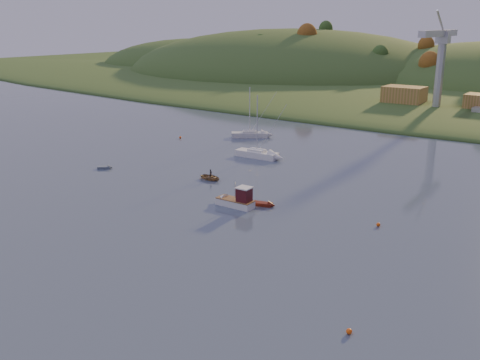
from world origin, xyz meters
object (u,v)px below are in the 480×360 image
Objects in this scene: grey_dinghy at (107,168)px; sailboat_near at (250,134)px; fishing_boat at (233,200)px; canoe at (211,177)px; sailboat_far at (257,153)px; red_tender at (267,205)px.

sailboat_near is at bearing 45.95° from grey_dinghy.
fishing_boat is 13.46m from canoe.
sailboat_far reaches higher than grey_dinghy.
sailboat_far is 28.13m from red_tender.
grey_dinghy is (-16.70, -22.07, -0.56)m from sailboat_far.
red_tender is at bearing -36.97° from grey_dinghy.
canoe is 1.42× the size of grey_dinghy.
sailboat_near is 2.90× the size of canoe.
sailboat_near is (-24.48, 39.57, -0.17)m from fishing_boat.
sailboat_near reaches higher than red_tender.
canoe is (2.30, -16.86, -0.36)m from sailboat_far.
sailboat_far is 3.08× the size of canoe.
red_tender is (14.48, -5.71, -0.16)m from canoe.
fishing_boat is 0.57× the size of sailboat_near.
sailboat_far is (11.61, -14.38, 0.03)m from sailboat_near.
grey_dinghy is at bearing 165.55° from red_tender.
sailboat_far is at bearing 12.08° from canoe.
sailboat_far is (-12.86, 25.19, -0.14)m from fishing_boat.
fishing_boat reaches higher than grey_dinghy.
sailboat_far is at bearing 16.78° from grey_dinghy.
sailboat_far is 4.37× the size of grey_dinghy.
red_tender is 33.48m from grey_dinghy.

